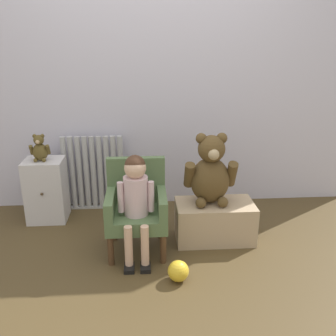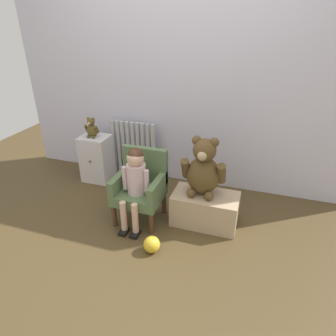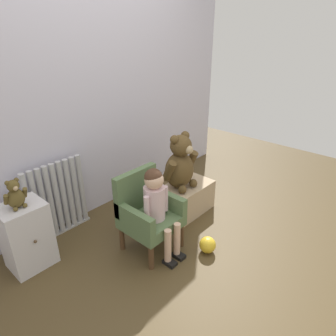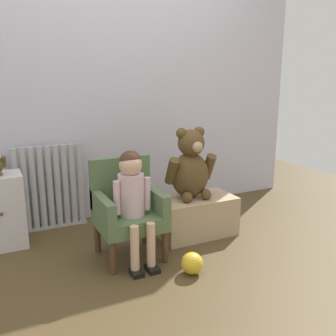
{
  "view_description": "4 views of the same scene",
  "coord_description": "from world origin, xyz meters",
  "px_view_note": "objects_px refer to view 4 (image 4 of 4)",
  "views": [
    {
      "loc": [
        -0.07,
        -2.04,
        1.5
      ],
      "look_at": [
        0.1,
        0.45,
        0.63
      ],
      "focal_mm": 40.0,
      "sensor_mm": 36.0,
      "label": 1
    },
    {
      "loc": [
        0.86,
        -1.75,
        1.75
      ],
      "look_at": [
        0.14,
        0.41,
        0.58
      ],
      "focal_mm": 32.0,
      "sensor_mm": 36.0,
      "label": 2
    },
    {
      "loc": [
        -1.56,
        -1.06,
        1.71
      ],
      "look_at": [
        0.16,
        0.48,
        0.62
      ],
      "focal_mm": 32.0,
      "sensor_mm": 36.0,
      "label": 3
    },
    {
      "loc": [
        -0.94,
        -1.84,
        1.2
      ],
      "look_at": [
        0.16,
        0.41,
        0.6
      ],
      "focal_mm": 40.0,
      "sensor_mm": 36.0,
      "label": 4
    }
  ],
  "objects_px": {
    "small_dresser": "(1,211)",
    "low_bench": "(196,216)",
    "toy_ball": "(192,263)",
    "child_armchair": "(127,208)",
    "radiator": "(50,188)",
    "large_teddy_bear": "(190,167)",
    "child_figure": "(132,191)"
  },
  "relations": [
    {
      "from": "toy_ball",
      "to": "radiator",
      "type": "bearing_deg",
      "value": 119.9
    },
    {
      "from": "small_dresser",
      "to": "child_figure",
      "type": "distance_m",
      "value": 1.03
    },
    {
      "from": "small_dresser",
      "to": "child_figure",
      "type": "relative_size",
      "value": 0.72
    },
    {
      "from": "child_armchair",
      "to": "child_figure",
      "type": "bearing_deg",
      "value": -90.0
    },
    {
      "from": "child_figure",
      "to": "toy_ball",
      "type": "relative_size",
      "value": 5.42
    },
    {
      "from": "small_dresser",
      "to": "large_teddy_bear",
      "type": "distance_m",
      "value": 1.42
    },
    {
      "from": "small_dresser",
      "to": "large_teddy_bear",
      "type": "height_order",
      "value": "large_teddy_bear"
    },
    {
      "from": "radiator",
      "to": "child_armchair",
      "type": "distance_m",
      "value": 0.82
    },
    {
      "from": "toy_ball",
      "to": "child_armchair",
      "type": "bearing_deg",
      "value": 121.86
    },
    {
      "from": "child_figure",
      "to": "low_bench",
      "type": "bearing_deg",
      "value": 18.39
    },
    {
      "from": "child_armchair",
      "to": "large_teddy_bear",
      "type": "height_order",
      "value": "large_teddy_bear"
    },
    {
      "from": "small_dresser",
      "to": "large_teddy_bear",
      "type": "relative_size",
      "value": 0.99
    },
    {
      "from": "child_armchair",
      "to": "low_bench",
      "type": "bearing_deg",
      "value": 8.43
    },
    {
      "from": "small_dresser",
      "to": "child_figure",
      "type": "bearing_deg",
      "value": -39.39
    },
    {
      "from": "child_armchair",
      "to": "large_teddy_bear",
      "type": "bearing_deg",
      "value": 11.98
    },
    {
      "from": "radiator",
      "to": "child_armchair",
      "type": "bearing_deg",
      "value": -61.3
    },
    {
      "from": "small_dresser",
      "to": "low_bench",
      "type": "distance_m",
      "value": 1.45
    },
    {
      "from": "child_figure",
      "to": "small_dresser",
      "type": "bearing_deg",
      "value": 140.61
    },
    {
      "from": "radiator",
      "to": "large_teddy_bear",
      "type": "xyz_separation_m",
      "value": [
        0.95,
        -0.6,
        0.2
      ]
    },
    {
      "from": "low_bench",
      "to": "toy_ball",
      "type": "distance_m",
      "value": 0.62
    },
    {
      "from": "radiator",
      "to": "toy_ball",
      "type": "height_order",
      "value": "radiator"
    },
    {
      "from": "small_dresser",
      "to": "child_armchair",
      "type": "relative_size",
      "value": 0.8
    },
    {
      "from": "small_dresser",
      "to": "toy_ball",
      "type": "distance_m",
      "value": 1.43
    },
    {
      "from": "radiator",
      "to": "child_armchair",
      "type": "relative_size",
      "value": 1.02
    },
    {
      "from": "radiator",
      "to": "large_teddy_bear",
      "type": "relative_size",
      "value": 1.26
    },
    {
      "from": "large_teddy_bear",
      "to": "toy_ball",
      "type": "height_order",
      "value": "large_teddy_bear"
    },
    {
      "from": "child_armchair",
      "to": "low_bench",
      "type": "height_order",
      "value": "child_armchair"
    },
    {
      "from": "child_figure",
      "to": "large_teddy_bear",
      "type": "distance_m",
      "value": 0.6
    },
    {
      "from": "large_teddy_bear",
      "to": "toy_ball",
      "type": "distance_m",
      "value": 0.78
    },
    {
      "from": "child_figure",
      "to": "radiator",
      "type": "bearing_deg",
      "value": 115.41
    },
    {
      "from": "small_dresser",
      "to": "low_bench",
      "type": "height_order",
      "value": "small_dresser"
    },
    {
      "from": "low_bench",
      "to": "large_teddy_bear",
      "type": "relative_size",
      "value": 1.1
    }
  ]
}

